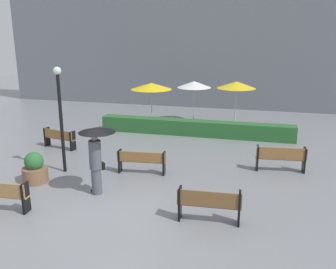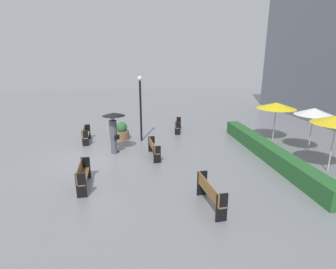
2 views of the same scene
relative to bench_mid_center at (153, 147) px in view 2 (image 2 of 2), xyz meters
The scene contains 12 objects.
ground_plane 2.89m from the bench_mid_center, 90.95° to the right, with size 60.00×60.00×0.00m, color gray.
bench_mid_center is the anchor object (origin of this frame).
bench_far_left 4.89m from the bench_mid_center, 156.19° to the left, with size 1.62×0.66×0.85m.
bench_far_right 5.09m from the bench_mid_center, 16.73° to the left, with size 1.81×0.54×0.93m.
bench_near_right 4.10m from the bench_mid_center, 45.69° to the right, with size 1.72×0.45×0.93m.
bench_near_left 4.76m from the bench_mid_center, 128.14° to the right, with size 1.57×0.46×0.89m.
pedestrian_with_umbrella 2.32m from the bench_mid_center, 112.53° to the right, with size 1.14×1.14×2.16m.
planter_pot 3.66m from the bench_mid_center, 153.28° to the right, with size 0.85×0.85×1.07m.
lamp_post 3.40m from the bench_mid_center, behind, with size 0.28×0.28×3.82m.
patio_umbrella_yellow 7.75m from the bench_mid_center, 103.99° to the left, with size 2.25×2.25×2.29m.
patio_umbrella_white 8.31m from the bench_mid_center, 87.18° to the left, with size 1.88×1.88×2.36m.
hedge_strip 5.64m from the bench_mid_center, 80.36° to the left, with size 9.62×0.70×0.75m, color #28602D.
Camera 2 is at (12.46, 1.90, 4.80)m, focal length 28.25 mm.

